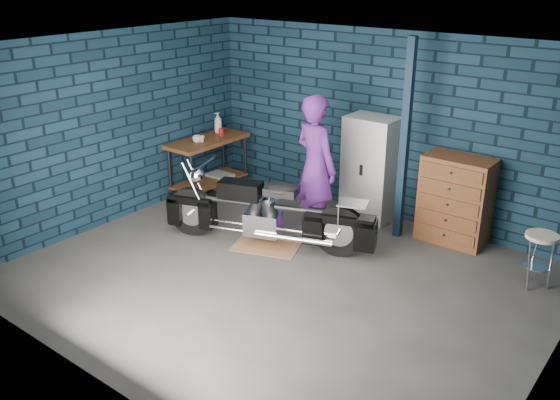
# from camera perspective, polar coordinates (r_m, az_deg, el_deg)

# --- Properties ---
(ground) EXTENTS (6.00, 6.00, 0.00)m
(ground) POSITION_cam_1_polar(r_m,az_deg,el_deg) (7.21, 0.07, -7.50)
(ground) COLOR #4F4C4A
(ground) RESTS_ON ground
(room_walls) EXTENTS (6.02, 5.01, 2.71)m
(room_walls) POSITION_cam_1_polar(r_m,az_deg,el_deg) (6.92, 2.90, 8.21)
(room_walls) COLOR #0E212F
(room_walls) RESTS_ON ground
(support_post) EXTENTS (0.10, 0.10, 2.70)m
(support_post) POSITION_cam_1_polar(r_m,az_deg,el_deg) (7.96, 11.91, 5.49)
(support_post) COLOR #102235
(support_post) RESTS_ON ground
(workbench) EXTENTS (0.60, 1.40, 0.91)m
(workbench) POSITION_cam_1_polar(r_m,az_deg,el_deg) (9.72, -6.86, 3.28)
(workbench) COLOR brown
(workbench) RESTS_ON ground
(drip_mat) EXTENTS (1.03, 0.90, 0.01)m
(drip_mat) POSITION_cam_1_polar(r_m,az_deg,el_deg) (8.00, -1.19, -4.30)
(drip_mat) COLOR #976842
(drip_mat) RESTS_ON ground
(motorcycle) EXTENTS (2.54, 1.45, 1.08)m
(motorcycle) POSITION_cam_1_polar(r_m,az_deg,el_deg) (7.78, -1.22, -0.76)
(motorcycle) COLOR black
(motorcycle) RESTS_ON ground
(person) EXTENTS (0.82, 0.66, 1.97)m
(person) POSITION_cam_1_polar(r_m,az_deg,el_deg) (7.96, 3.45, 3.17)
(person) COLOR #531E73
(person) RESTS_ON ground
(storage_bin) EXTENTS (0.42, 0.30, 0.26)m
(storage_bin) POSITION_cam_1_polar(r_m,az_deg,el_deg) (9.97, -5.76, 1.83)
(storage_bin) COLOR #999BA1
(storage_bin) RESTS_ON ground
(locker) EXTENTS (0.71, 0.51, 1.53)m
(locker) POSITION_cam_1_polar(r_m,az_deg,el_deg) (8.66, 8.65, 2.98)
(locker) COLOR silver
(locker) RESTS_ON ground
(tool_chest) EXTENTS (0.89, 0.50, 1.19)m
(tool_chest) POSITION_cam_1_polar(r_m,az_deg,el_deg) (8.21, 16.47, -0.03)
(tool_chest) COLOR brown
(tool_chest) RESTS_ON ground
(shop_stool) EXTENTS (0.40, 0.40, 0.67)m
(shop_stool) POSITION_cam_1_polar(r_m,az_deg,el_deg) (7.49, 23.56, -5.39)
(shop_stool) COLOR beige
(shop_stool) RESTS_ON ground
(cup_a) EXTENTS (0.18, 0.18, 0.11)m
(cup_a) POSITION_cam_1_polar(r_m,az_deg,el_deg) (9.40, -7.99, 5.83)
(cup_a) COLOR beige
(cup_a) RESTS_ON workbench
(cup_b) EXTENTS (0.12, 0.12, 0.10)m
(cup_b) POSITION_cam_1_polar(r_m,az_deg,el_deg) (9.42, -7.58, 5.85)
(cup_b) COLOR beige
(cup_b) RESTS_ON workbench
(mug_red) EXTENTS (0.09, 0.09, 0.12)m
(mug_red) POSITION_cam_1_polar(r_m,az_deg,el_deg) (9.72, -5.67, 6.52)
(mug_red) COLOR maroon
(mug_red) RESTS_ON workbench
(bottle) EXTENTS (0.16, 0.16, 0.34)m
(bottle) POSITION_cam_1_polar(r_m,az_deg,el_deg) (9.89, -5.98, 7.42)
(bottle) COLOR #999BA1
(bottle) RESTS_ON workbench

